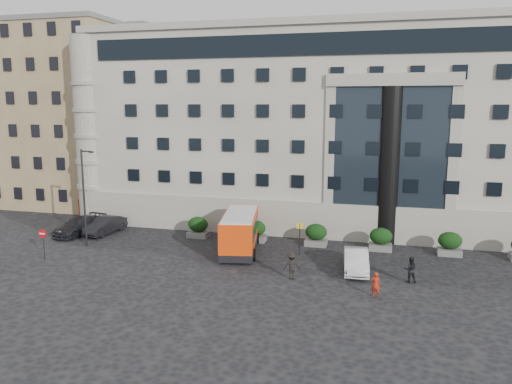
# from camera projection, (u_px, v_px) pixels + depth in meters

# --- Properties ---
(ground) EXTENTS (120.00, 120.00, 0.00)m
(ground) POSITION_uv_depth(u_px,v_px,m) (211.00, 269.00, 35.52)
(ground) COLOR black
(ground) RESTS_ON ground
(civic_building) EXTENTS (44.00, 24.00, 18.00)m
(civic_building) POSITION_uv_depth(u_px,v_px,m) (332.00, 128.00, 53.39)
(civic_building) COLOR gray
(civic_building) RESTS_ON ground
(entrance_column) EXTENTS (1.80, 1.80, 13.00)m
(entrance_column) POSITION_uv_depth(u_px,v_px,m) (389.00, 166.00, 41.20)
(entrance_column) COLOR black
(entrance_column) RESTS_ON ground
(apartment_near) EXTENTS (14.00, 14.00, 20.00)m
(apartment_near) POSITION_uv_depth(u_px,v_px,m) (75.00, 117.00, 58.78)
(apartment_near) COLOR olive
(apartment_near) RESTS_ON ground
(apartment_far) EXTENTS (13.00, 13.00, 22.00)m
(apartment_far) POSITION_uv_depth(u_px,v_px,m) (128.00, 107.00, 76.49)
(apartment_far) COLOR brown
(apartment_far) RESTS_ON ground
(hedge_a) EXTENTS (1.80, 1.26, 1.84)m
(hedge_a) POSITION_uv_depth(u_px,v_px,m) (198.00, 227.00, 43.78)
(hedge_a) COLOR #595956
(hedge_a) RESTS_ON ground
(hedge_b) EXTENTS (1.80, 1.26, 1.84)m
(hedge_b) POSITION_uv_depth(u_px,v_px,m) (255.00, 231.00, 42.48)
(hedge_b) COLOR #595956
(hedge_b) RESTS_ON ground
(hedge_c) EXTENTS (1.80, 1.26, 1.84)m
(hedge_c) POSITION_uv_depth(u_px,v_px,m) (316.00, 235.00, 41.19)
(hedge_c) COLOR #595956
(hedge_c) RESTS_ON ground
(hedge_d) EXTENTS (1.80, 1.26, 1.84)m
(hedge_d) POSITION_uv_depth(u_px,v_px,m) (381.00, 239.00, 39.89)
(hedge_d) COLOR #595956
(hedge_d) RESTS_ON ground
(hedge_e) EXTENTS (1.80, 1.26, 1.84)m
(hedge_e) POSITION_uv_depth(u_px,v_px,m) (450.00, 244.00, 38.60)
(hedge_e) COLOR #595956
(hedge_e) RESTS_ON ground
(street_lamp) EXTENTS (1.16, 0.18, 8.00)m
(street_lamp) POSITION_uv_depth(u_px,v_px,m) (84.00, 194.00, 40.58)
(street_lamp) COLOR #262628
(street_lamp) RESTS_ON ground
(bus_stop_sign) EXTENTS (0.50, 0.08, 2.52)m
(bus_stop_sign) POSITION_uv_depth(u_px,v_px,m) (300.00, 233.00, 38.60)
(bus_stop_sign) COLOR #262628
(bus_stop_sign) RESTS_ON ground
(no_entry_sign) EXTENTS (0.64, 0.16, 2.32)m
(no_entry_sign) POSITION_uv_depth(u_px,v_px,m) (43.00, 238.00, 37.47)
(no_entry_sign) COLOR #262628
(no_entry_sign) RESTS_ON ground
(minibus) EXTENTS (3.85, 7.63, 3.04)m
(minibus) POSITION_uv_depth(u_px,v_px,m) (240.00, 231.00, 39.53)
(minibus) COLOR #E13B0A
(minibus) RESTS_ON ground
(red_truck) EXTENTS (2.71, 5.29, 2.77)m
(red_truck) POSITION_uv_depth(u_px,v_px,m) (101.00, 200.00, 53.25)
(red_truck) COLOR maroon
(red_truck) RESTS_ON ground
(parked_car_b) EXTENTS (2.13, 4.79, 1.53)m
(parked_car_b) POSITION_uv_depth(u_px,v_px,m) (105.00, 225.00, 45.02)
(parked_car_b) COLOR black
(parked_car_b) RESTS_ON ground
(parked_car_c) EXTENTS (3.01, 5.57, 1.53)m
(parked_car_c) POSITION_uv_depth(u_px,v_px,m) (79.00, 226.00, 44.80)
(parked_car_c) COLOR black
(parked_car_c) RESTS_ON ground
(parked_car_d) EXTENTS (2.70, 5.74, 1.59)m
(parked_car_d) POSITION_uv_depth(u_px,v_px,m) (121.00, 207.00, 52.77)
(parked_car_d) COLOR black
(parked_car_d) RESTS_ON ground
(white_taxi) EXTENTS (2.08, 4.84, 1.55)m
(white_taxi) POSITION_uv_depth(u_px,v_px,m) (356.00, 261.00, 34.89)
(white_taxi) COLOR silver
(white_taxi) RESTS_ON ground
(pedestrian_a) EXTENTS (0.60, 0.42, 1.57)m
(pedestrian_a) POSITION_uv_depth(u_px,v_px,m) (376.00, 285.00, 30.28)
(pedestrian_a) COLOR #A72610
(pedestrian_a) RESTS_ON ground
(pedestrian_b) EXTENTS (0.90, 0.74, 1.74)m
(pedestrian_b) POSITION_uv_depth(u_px,v_px,m) (410.00, 270.00, 32.73)
(pedestrian_b) COLOR black
(pedestrian_b) RESTS_ON ground
(pedestrian_c) EXTENTS (1.33, 0.99, 1.83)m
(pedestrian_c) POSITION_uv_depth(u_px,v_px,m) (292.00, 266.00, 33.39)
(pedestrian_c) COLOR black
(pedestrian_c) RESTS_ON ground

